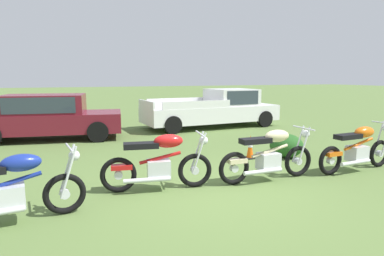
# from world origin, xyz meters

# --- Properties ---
(ground_plane) EXTENTS (120.00, 120.00, 0.00)m
(ground_plane) POSITION_xyz_m (0.00, 0.00, 0.00)
(ground_plane) COLOR #567038
(motorcycle_blue) EXTENTS (2.07, 0.68, 1.02)m
(motorcycle_blue) POSITION_xyz_m (-3.21, -0.25, 0.48)
(motorcycle_blue) COLOR black
(motorcycle_blue) RESTS_ON ground
(motorcycle_red) EXTENTS (1.97, 0.65, 1.02)m
(motorcycle_red) POSITION_xyz_m (-0.93, 0.36, 0.49)
(motorcycle_red) COLOR black
(motorcycle_red) RESTS_ON ground
(motorcycle_cream) EXTENTS (2.08, 0.64, 1.02)m
(motorcycle_cream) POSITION_xyz_m (1.19, 0.12, 0.49)
(motorcycle_cream) COLOR black
(motorcycle_cream) RESTS_ON ground
(motorcycle_orange) EXTENTS (2.10, 0.64, 1.02)m
(motorcycle_orange) POSITION_xyz_m (3.34, 0.00, 0.48)
(motorcycle_orange) COLOR black
(motorcycle_orange) RESTS_ON ground
(car_burgundy) EXTENTS (4.60, 2.38, 1.43)m
(car_burgundy) POSITION_xyz_m (-2.89, 6.30, 0.80)
(car_burgundy) COLOR maroon
(car_burgundy) RESTS_ON ground
(pickup_truck_white) EXTENTS (5.44, 2.24, 1.49)m
(pickup_truck_white) POSITION_xyz_m (3.29, 6.84, 0.75)
(pickup_truck_white) COLOR silver
(pickup_truck_white) RESTS_ON ground
(traffic_cone) EXTENTS (0.25, 0.25, 0.58)m
(traffic_cone) POSITION_xyz_m (1.78, 1.78, 0.27)
(traffic_cone) COLOR #EA590F
(traffic_cone) RESTS_ON ground
(shrub_low) EXTENTS (0.82, 0.81, 0.58)m
(shrub_low) POSITION_xyz_m (2.69, 1.56, 0.29)
(shrub_low) COLOR #23541E
(shrub_low) RESTS_ON ground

